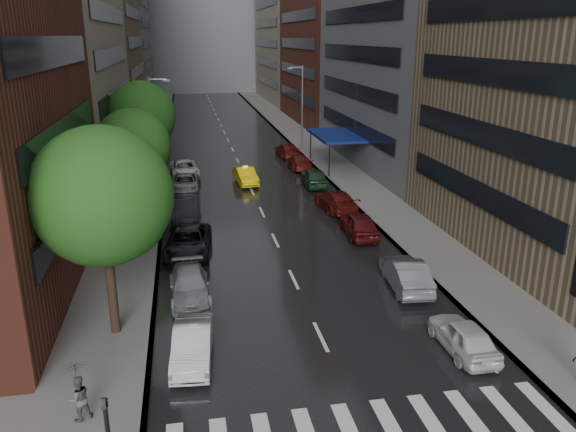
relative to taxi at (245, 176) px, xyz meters
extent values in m
plane|color=gray|center=(0.25, -30.35, -0.72)|extent=(220.00, 220.00, 0.00)
cube|color=black|center=(0.25, 19.65, -0.71)|extent=(14.00, 140.00, 0.01)
cube|color=gray|center=(-8.75, 19.65, -0.64)|extent=(4.00, 140.00, 0.15)
cube|color=gray|center=(9.25, 19.65, -0.64)|extent=(4.00, 140.00, 0.15)
cube|color=silver|center=(-0.25, -32.35, -0.71)|extent=(0.55, 2.80, 0.01)
cube|color=silver|center=(1.15, -32.35, -0.71)|extent=(0.55, 2.80, 0.01)
cube|color=silver|center=(2.55, -32.35, -0.71)|extent=(0.55, 2.80, 0.01)
cube|color=silver|center=(3.95, -32.35, -0.71)|extent=(0.55, 2.80, 0.01)
cube|color=silver|center=(5.35, -32.35, -0.71)|extent=(0.55, 2.80, 0.01)
cube|color=silver|center=(6.75, -32.35, -0.71)|extent=(0.55, 2.80, 0.01)
cube|color=#937A5B|center=(-14.75, 33.65, 10.28)|extent=(8.00, 28.00, 22.00)
cube|color=slate|center=(15.25, 5.65, 11.28)|extent=(8.00, 28.00, 24.00)
cube|color=gray|center=(15.25, 63.65, 13.28)|extent=(8.00, 32.00, 28.00)
cube|color=slate|center=(0.25, 87.65, 15.28)|extent=(40.00, 14.00, 32.00)
cylinder|color=#382619|center=(-8.35, -24.53, 1.75)|extent=(0.40, 0.40, 4.95)
sphere|color=#1E5116|center=(-8.35, -24.53, 5.47)|extent=(5.65, 5.65, 5.65)
cylinder|color=#382619|center=(-8.35, -9.46, 1.43)|extent=(0.40, 0.40, 4.30)
sphere|color=#1E5116|center=(-8.35, -9.46, 4.65)|extent=(4.91, 4.91, 4.91)
cylinder|color=#382619|center=(-8.35, 0.11, 1.72)|extent=(0.40, 0.40, 4.87)
sphere|color=#1E5116|center=(-8.35, 0.11, 5.37)|extent=(5.57, 5.57, 5.57)
imported|color=yellow|center=(0.00, 0.00, 0.00)|extent=(1.97, 4.50, 1.44)
imported|color=silver|center=(-5.15, -27.19, -0.02)|extent=(1.82, 4.33, 1.39)
imported|color=gray|center=(-5.15, -21.59, -0.05)|extent=(2.02, 4.68, 1.34)
imported|color=black|center=(-5.15, -15.72, 0.06)|extent=(3.09, 5.82, 1.56)
imported|color=black|center=(-5.15, -9.40, 0.07)|extent=(2.10, 4.94, 1.59)
imported|color=slate|center=(-5.15, -1.46, -0.05)|extent=(2.44, 4.93, 1.35)
imported|color=silver|center=(-5.15, 3.58, 0.01)|extent=(2.87, 5.46, 1.47)
imported|color=silver|center=(5.65, -28.50, -0.03)|extent=(1.63, 4.02, 1.37)
imported|color=slate|center=(5.65, -22.32, 0.05)|extent=(2.05, 4.81, 1.54)
imported|color=#541011|center=(5.65, -14.48, 0.06)|extent=(2.08, 4.67, 1.56)
imported|color=#591311|center=(5.65, -8.80, 0.02)|extent=(2.54, 5.27, 1.48)
imported|color=#193824|center=(5.65, -1.84, 0.07)|extent=(2.13, 4.75, 1.58)
imported|color=#5F1913|center=(5.65, 4.76, -0.03)|extent=(2.05, 4.77, 1.37)
imported|color=#521110|center=(5.65, 10.74, -0.01)|extent=(2.16, 4.95, 1.42)
imported|color=#545359|center=(-8.88, -30.34, 0.23)|extent=(0.96, 0.89, 1.59)
imported|color=black|center=(-8.88, -30.34, 1.08)|extent=(0.96, 0.98, 0.88)
imported|color=black|center=(-7.35, -34.34, 2.43)|extent=(0.18, 0.15, 0.90)
cylinder|color=gray|center=(-7.55, -0.35, 3.93)|extent=(0.18, 0.18, 9.00)
cube|color=gray|center=(-6.15, -0.35, 8.13)|extent=(0.50, 0.22, 0.16)
cylinder|color=gray|center=(8.05, 14.65, 3.93)|extent=(0.18, 0.18, 9.00)
cube|color=gray|center=(6.65, 14.65, 8.13)|extent=(0.50, 0.22, 0.16)
cube|color=navy|center=(9.25, 4.65, 2.43)|extent=(4.00, 8.00, 0.25)
cylinder|color=black|center=(7.65, 0.85, 0.93)|extent=(0.12, 0.12, 3.00)
cylinder|color=black|center=(7.65, 8.45, 0.93)|extent=(0.12, 0.12, 3.00)
camera|label=1|loc=(-4.99, -46.94, 11.55)|focal=35.00mm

